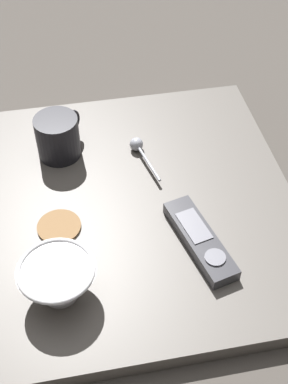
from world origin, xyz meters
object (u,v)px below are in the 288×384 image
at_px(cereal_bowl, 58,279).
at_px(coffee_mug, 58,136).
at_px(tv_remote_near, 200,240).
at_px(drink_coaster, 59,227).
at_px(teaspoon, 138,147).

height_order(cereal_bowl, coffee_mug, coffee_mug).
xyz_separation_m(coffee_mug, tv_remote_near, (0.29, 0.23, -0.03)).
relative_size(tv_remote_near, drink_coaster, 2.44).
bearing_deg(coffee_mug, teaspoon, 80.45).
height_order(coffee_mug, tv_remote_near, coffee_mug).
xyz_separation_m(teaspoon, tv_remote_near, (0.26, 0.06, -0.00)).
relative_size(cereal_bowl, drink_coaster, 1.57).
height_order(teaspoon, drink_coaster, teaspoon).
bearing_deg(drink_coaster, tv_remote_near, 70.77).
height_order(cereal_bowl, tv_remote_near, cereal_bowl).
relative_size(cereal_bowl, teaspoon, 0.99).
xyz_separation_m(cereal_bowl, tv_remote_near, (-0.06, 0.25, -0.03)).
distance_m(teaspoon, tv_remote_near, 0.27).
bearing_deg(tv_remote_near, teaspoon, -166.13).
relative_size(teaspoon, drink_coaster, 1.59).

